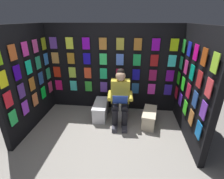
# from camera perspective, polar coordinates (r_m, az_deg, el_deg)

# --- Properties ---
(ground_plane) EXTENTS (30.00, 30.00, 0.00)m
(ground_plane) POSITION_cam_1_polar(r_m,az_deg,el_deg) (3.00, -4.27, -22.61)
(ground_plane) COLOR gray
(display_wall_back) EXTENTS (3.19, 0.14, 2.06)m
(display_wall_back) POSITION_cam_1_polar(r_m,az_deg,el_deg) (4.03, -0.03, 7.09)
(display_wall_back) COLOR black
(display_wall_back) RESTS_ON ground
(display_wall_left) EXTENTS (0.14, 1.75, 2.06)m
(display_wall_left) POSITION_cam_1_polar(r_m,az_deg,el_deg) (3.34, 26.24, 1.14)
(display_wall_left) COLOR black
(display_wall_left) RESTS_ON ground
(display_wall_right) EXTENTS (0.14, 1.75, 2.06)m
(display_wall_right) POSITION_cam_1_polar(r_m,az_deg,el_deg) (3.73, -26.93, 3.19)
(display_wall_right) COLOR black
(display_wall_right) RESTS_ON ground
(toilet) EXTENTS (0.41, 0.56, 0.77)m
(toilet) POSITION_cam_1_polar(r_m,az_deg,el_deg) (3.90, 2.79, -4.74)
(toilet) COLOR white
(toilet) RESTS_ON ground
(person_reading) EXTENTS (0.54, 0.70, 1.19)m
(person_reading) POSITION_cam_1_polar(r_m,az_deg,el_deg) (3.57, 2.81, -2.55)
(person_reading) COLOR gold
(person_reading) RESTS_ON ground
(comic_longbox_near) EXTENTS (0.32, 0.72, 0.35)m
(comic_longbox_near) POSITION_cam_1_polar(r_m,az_deg,el_deg) (3.95, -3.89, -6.81)
(comic_longbox_near) COLOR silver
(comic_longbox_near) RESTS_ON ground
(comic_longbox_far) EXTENTS (0.38, 0.66, 0.32)m
(comic_longbox_far) POSITION_cam_1_polar(r_m,az_deg,el_deg) (3.76, 12.57, -9.28)
(comic_longbox_far) COLOR beige
(comic_longbox_far) RESTS_ON ground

